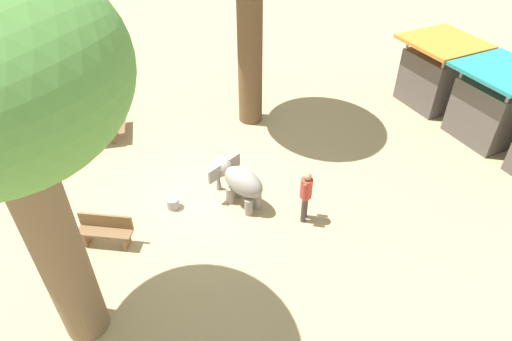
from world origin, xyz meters
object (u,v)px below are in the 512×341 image
object	(u,v)px
wooden_bench	(106,229)
market_stall_teal	(491,108)
picnic_table_near	(102,121)
market_stall_orange	(435,76)
feed_bucket	(173,203)
person_handler	(306,193)
elephant	(238,180)

from	to	relation	value
wooden_bench	market_stall_teal	world-z (taller)	market_stall_teal
picnic_table_near	market_stall_orange	distance (m)	12.18
wooden_bench	picnic_table_near	size ratio (longest dim) A/B	0.77
market_stall_teal	feed_bucket	bearing A→B (deg)	-96.45
person_handler	picnic_table_near	world-z (taller)	person_handler
wooden_bench	picnic_table_near	bearing A→B (deg)	-67.15
picnic_table_near	market_stall_teal	world-z (taller)	market_stall_teal
picnic_table_near	feed_bucket	xyz separation A→B (m)	(4.59, 1.00, -0.43)
elephant	feed_bucket	xyz separation A→B (m)	(-0.60, -1.78, -0.63)
person_handler	picnic_table_near	distance (m)	7.78
elephant	picnic_table_near	world-z (taller)	elephant
picnic_table_near	feed_bucket	size ratio (longest dim) A/B	5.05
elephant	feed_bucket	bearing A→B (deg)	49.52
elephant	wooden_bench	distance (m)	3.71
person_handler	market_stall_orange	xyz separation A→B (m)	(-3.40, 7.64, 0.19)
market_stall_teal	feed_bucket	world-z (taller)	market_stall_teal
picnic_table_near	market_stall_teal	distance (m)	13.10
picnic_table_near	market_stall_teal	bearing A→B (deg)	-102.01
person_handler	picnic_table_near	size ratio (longest dim) A/B	0.89
picnic_table_near	feed_bucket	bearing A→B (deg)	-153.36
person_handler	market_stall_orange	world-z (taller)	market_stall_orange
person_handler	elephant	bearing A→B (deg)	-2.15
elephant	person_handler	xyz separation A→B (m)	(1.42, 1.31, 0.16)
elephant	feed_bucket	size ratio (longest dim) A/B	4.92
wooden_bench	picnic_table_near	distance (m)	5.22
person_handler	feed_bucket	world-z (taller)	person_handler
market_stall_teal	market_stall_orange	bearing A→B (deg)	180.00
person_handler	market_stall_orange	distance (m)	8.37
market_stall_orange	wooden_bench	bearing A→B (deg)	-81.31
person_handler	market_stall_teal	bearing A→B (deg)	-129.03
market_stall_orange	person_handler	bearing A→B (deg)	-66.02
elephant	wooden_bench	xyz separation A→B (m)	(-0.05, -3.69, -0.32)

